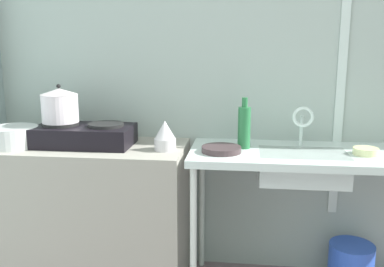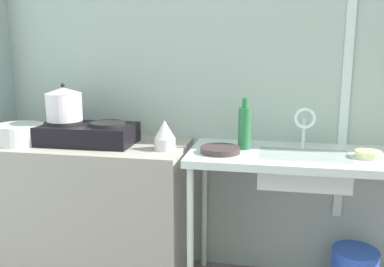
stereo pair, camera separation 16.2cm
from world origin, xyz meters
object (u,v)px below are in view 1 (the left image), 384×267
(sink_basin, at_px, (303,167))
(faucet, at_px, (303,120))
(pot_beside_stove, at_px, (13,137))
(pot_on_left_burner, at_px, (60,105))
(bottle_by_sink, at_px, (244,127))
(percolator, at_px, (165,136))
(stove, at_px, (84,135))
(frying_pan, at_px, (221,149))
(small_bowl_on_drainboard, at_px, (366,151))
(bucket_on_floor, at_px, (351,265))

(sink_basin, distance_m, faucet, 0.27)
(pot_beside_stove, bearing_deg, sink_basin, 1.94)
(pot_on_left_burner, relative_size, bottle_by_sink, 0.77)
(percolator, distance_m, sink_basin, 0.76)
(percolator, bearing_deg, bottle_by_sink, 13.16)
(stove, xyz_separation_m, frying_pan, (0.78, -0.07, -0.05))
(sink_basin, height_order, small_bowl_on_drainboard, small_bowl_on_drainboard)
(frying_pan, bearing_deg, small_bowl_on_drainboard, 2.98)
(stove, xyz_separation_m, pot_beside_stove, (-0.38, -0.08, -0.00))
(pot_beside_stove, bearing_deg, frying_pan, 0.66)
(pot_beside_stove, height_order, small_bowl_on_drainboard, pot_beside_stove)
(sink_basin, bearing_deg, frying_pan, -174.61)
(stove, xyz_separation_m, pot_on_left_burner, (-0.13, -0.00, 0.17))
(faucet, bearing_deg, stove, -174.95)
(small_bowl_on_drainboard, bearing_deg, bucket_on_floor, 88.76)
(pot_on_left_burner, bearing_deg, bottle_by_sink, 2.41)
(stove, bearing_deg, bottle_by_sink, 2.76)
(stove, xyz_separation_m, faucet, (1.22, 0.11, 0.09))
(stove, bearing_deg, small_bowl_on_drainboard, -0.98)
(pot_on_left_burner, distance_m, small_bowl_on_drainboard, 1.68)
(small_bowl_on_drainboard, height_order, bucket_on_floor, small_bowl_on_drainboard)
(faucet, relative_size, bottle_by_sink, 0.82)
(pot_on_left_burner, bearing_deg, faucet, 4.56)
(pot_beside_stove, xyz_separation_m, percolator, (0.86, 0.02, 0.02))
(frying_pan, relative_size, bucket_on_floor, 0.82)
(sink_basin, relative_size, small_bowl_on_drainboard, 3.54)
(stove, relative_size, faucet, 2.39)
(pot_on_left_burner, xyz_separation_m, pot_beside_stove, (-0.25, -0.08, -0.17))
(percolator, height_order, bucket_on_floor, percolator)
(pot_beside_stove, relative_size, bucket_on_floor, 1.06)
(faucet, relative_size, frying_pan, 1.09)
(frying_pan, distance_m, bucket_on_floor, 1.04)
(pot_on_left_burner, height_order, small_bowl_on_drainboard, pot_on_left_burner)
(small_bowl_on_drainboard, bearing_deg, pot_on_left_burner, 179.10)
(bucket_on_floor, bearing_deg, pot_on_left_burner, -177.08)
(percolator, xyz_separation_m, bottle_by_sink, (0.42, 0.10, 0.04))
(percolator, bearing_deg, sink_basin, 2.41)
(pot_on_left_burner, relative_size, faucet, 0.94)
(pot_on_left_burner, bearing_deg, stove, 0.00)
(percolator, distance_m, faucet, 0.77)
(sink_basin, height_order, faucet, faucet)
(percolator, bearing_deg, frying_pan, -1.83)
(faucet, distance_m, frying_pan, 0.49)
(bottle_by_sink, bearing_deg, small_bowl_on_drainboard, -6.30)
(frying_pan, bearing_deg, stove, 175.23)
(bucket_on_floor, bearing_deg, bottle_by_sink, -176.25)
(sink_basin, bearing_deg, bottle_by_sink, 167.84)
(faucet, xyz_separation_m, frying_pan, (-0.44, -0.17, -0.14))
(pot_beside_stove, distance_m, small_bowl_on_drainboard, 1.91)
(sink_basin, xyz_separation_m, frying_pan, (-0.43, -0.04, 0.09))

